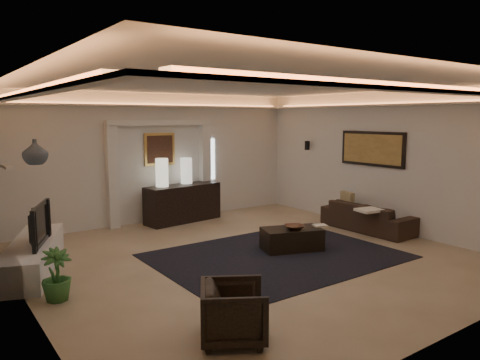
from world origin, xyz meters
TOP-DOWN VIEW (x-y plane):
  - floor at (0.00, 0.00)m, footprint 7.00×7.00m
  - ceiling at (0.00, 0.00)m, footprint 7.00×7.00m
  - wall_back at (0.00, 3.50)m, footprint 7.00×0.00m
  - wall_front at (0.00, -3.50)m, footprint 7.00×0.00m
  - wall_left at (-3.50, 0.00)m, footprint 0.00×7.00m
  - wall_right at (3.50, 0.00)m, footprint 0.00×7.00m
  - cove_soffit at (0.00, 0.00)m, footprint 7.00×7.00m
  - daylight_slit at (1.35, 3.48)m, footprint 0.25×0.03m
  - area_rug at (0.40, -0.20)m, footprint 4.00×3.00m
  - pilaster_left at (-1.15, 3.40)m, footprint 0.22×0.20m
  - pilaster_right at (1.15, 3.40)m, footprint 0.22×0.20m
  - alcove_header at (0.00, 3.40)m, footprint 2.52×0.20m
  - painting_frame at (0.00, 3.47)m, footprint 0.74×0.04m
  - painting_canvas at (0.00, 3.44)m, footprint 0.62×0.02m
  - art_panel_frame at (3.47, 0.30)m, footprint 0.04×1.64m
  - art_panel_gold at (3.44, 0.30)m, footprint 0.02×1.50m
  - wall_sconce at (3.38, 2.20)m, footprint 0.12×0.12m
  - wall_niche at (-3.44, 1.40)m, footprint 0.10×0.55m
  - console at (0.37, 3.09)m, footprint 1.83×0.78m
  - lamp_left at (-0.12, 3.13)m, footprint 0.28×0.28m
  - lamp_right at (0.56, 3.25)m, footprint 0.35×0.35m
  - media_ledge at (-3.15, 1.47)m, footprint 1.44×2.48m
  - tv at (-3.15, 1.28)m, footprint 1.04×0.56m
  - figurine at (-2.89, 2.45)m, footprint 0.16×0.16m
  - ginger_jar at (-3.07, 1.26)m, footprint 0.46×0.46m
  - plant at (-3.15, -0.00)m, footprint 0.45×0.45m
  - sofa at (3.15, 0.08)m, footprint 2.01×0.82m
  - throw_blanket at (2.70, -0.30)m, footprint 0.53×0.46m
  - throw_pillow at (3.15, 0.67)m, footprint 0.20×0.39m
  - coffee_table at (0.86, -0.07)m, footprint 1.17×0.88m
  - bowl at (0.84, -0.16)m, footprint 0.44×0.44m
  - magazine at (1.38, -0.25)m, footprint 0.28×0.24m
  - armchair at (-1.89, -2.22)m, footprint 0.94×0.94m

SIDE VIEW (x-z plane):
  - floor at x=0.00m, z-range 0.00..0.00m
  - area_rug at x=0.40m, z-range 0.00..0.01m
  - coffee_table at x=0.86m, z-range 0.01..0.40m
  - media_ledge at x=-3.15m, z-range 0.00..0.45m
  - sofa at x=3.15m, z-range 0.00..0.58m
  - armchair at x=-1.89m, z-range 0.00..0.63m
  - plant at x=-3.15m, z-range 0.00..0.69m
  - console at x=0.37m, z-range -0.04..0.84m
  - magazine at x=1.38m, z-range 0.41..0.44m
  - bowl at x=0.84m, z-range 0.41..0.49m
  - throw_blanket at x=2.70m, z-range 0.52..0.58m
  - throw_pillow at x=3.15m, z-range 0.36..0.74m
  - figurine at x=-2.89m, z-range 0.47..0.81m
  - tv at x=-3.15m, z-range 0.45..1.07m
  - lamp_left at x=-0.12m, z-range 0.78..1.40m
  - lamp_right at x=0.56m, z-range 0.79..1.39m
  - pilaster_left at x=-1.15m, z-range 0.00..2.20m
  - pilaster_right at x=1.15m, z-range 0.00..2.20m
  - daylight_slit at x=1.35m, z-range 0.85..1.85m
  - wall_back at x=0.00m, z-range -2.05..4.95m
  - wall_front at x=0.00m, z-range -2.05..4.95m
  - wall_left at x=-3.50m, z-range -2.05..4.95m
  - wall_right at x=3.50m, z-range -2.05..4.95m
  - painting_frame at x=0.00m, z-range 1.28..2.02m
  - painting_canvas at x=0.00m, z-range 1.34..1.96m
  - wall_niche at x=-3.44m, z-range 1.63..1.67m
  - wall_sconce at x=3.38m, z-range 1.57..1.79m
  - art_panel_gold at x=3.44m, z-range 1.39..2.01m
  - art_panel_frame at x=3.47m, z-range 1.33..2.07m
  - ginger_jar at x=-3.07m, z-range 1.67..2.05m
  - alcove_header at x=0.00m, z-range 2.19..2.31m
  - cove_soffit at x=0.00m, z-range 2.60..2.64m
  - ceiling at x=0.00m, z-range 2.90..2.90m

